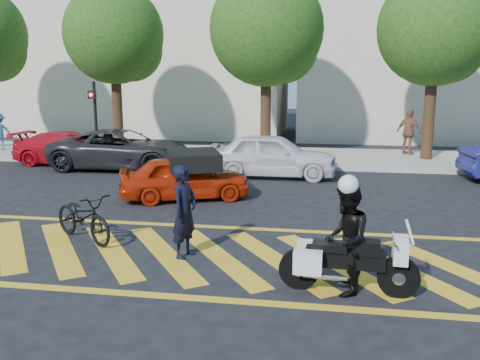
% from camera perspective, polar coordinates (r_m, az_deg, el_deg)
% --- Properties ---
extents(ground, '(90.00, 90.00, 0.00)m').
position_cam_1_polar(ground, '(10.02, -5.16, -8.40)').
color(ground, black).
rests_on(ground, ground).
extents(sidewalk, '(60.00, 5.00, 0.15)m').
position_cam_1_polar(sidewalk, '(21.51, 2.85, 2.66)').
color(sidewalk, '#9E998E').
rests_on(sidewalk, ground).
extents(crosswalk, '(12.33, 4.00, 0.01)m').
position_cam_1_polar(crosswalk, '(10.03, -5.38, -8.36)').
color(crosswalk, gold).
rests_on(crosswalk, ground).
extents(building_left, '(16.00, 8.00, 10.00)m').
position_cam_1_polar(building_left, '(31.89, -9.98, 14.30)').
color(building_left, beige).
rests_on(building_left, ground).
extents(building_right, '(16.00, 8.00, 11.00)m').
position_cam_1_polar(building_right, '(30.89, 22.45, 14.64)').
color(building_right, beige).
rests_on(building_right, ground).
extents(tree_left, '(4.20, 4.20, 7.26)m').
position_cam_1_polar(tree_left, '(22.97, -13.59, 15.24)').
color(tree_left, black).
rests_on(tree_left, ground).
extents(tree_center, '(4.60, 4.60, 7.56)m').
position_cam_1_polar(tree_center, '(21.36, 3.36, 16.10)').
color(tree_center, black).
rests_on(tree_center, ground).
extents(tree_right, '(4.40, 4.40, 7.41)m').
position_cam_1_polar(tree_right, '(21.65, 21.38, 15.16)').
color(tree_right, black).
rests_on(tree_right, ground).
extents(signal_pole, '(0.28, 0.43, 3.20)m').
position_cam_1_polar(signal_pole, '(20.90, -16.00, 7.06)').
color(signal_pole, black).
rests_on(signal_pole, ground).
extents(officer_bike, '(0.60, 0.75, 1.78)m').
position_cam_1_polar(officer_bike, '(9.71, -6.25, -3.57)').
color(officer_bike, black).
rests_on(officer_bike, ground).
extents(bicycle, '(2.02, 1.64, 1.03)m').
position_cam_1_polar(bicycle, '(11.20, -17.21, -3.97)').
color(bicycle, black).
rests_on(bicycle, ground).
extents(police_motorcycle, '(2.22, 0.73, 0.98)m').
position_cam_1_polar(police_motorcycle, '(8.36, 11.82, -8.87)').
color(police_motorcycle, black).
rests_on(police_motorcycle, ground).
extents(officer_moto, '(0.73, 0.91, 1.78)m').
position_cam_1_polar(officer_moto, '(8.24, 11.82, -6.54)').
color(officer_moto, black).
rests_on(officer_moto, ground).
extents(red_convertible, '(3.91, 2.66, 1.24)m').
position_cam_1_polar(red_convertible, '(14.34, -6.23, 0.28)').
color(red_convertible, '#B12208').
rests_on(red_convertible, ground).
extents(parked_left, '(4.49, 1.98, 1.28)m').
position_cam_1_polar(parked_left, '(20.94, -18.57, 3.39)').
color(parked_left, '#B90B18').
rests_on(parked_left, ground).
extents(parked_mid_left, '(5.37, 2.56, 1.48)m').
position_cam_1_polar(parked_mid_left, '(19.41, -13.04, 3.38)').
color(parked_mid_left, black).
rests_on(parked_mid_left, ground).
extents(parked_mid_right, '(4.44, 1.79, 1.51)m').
position_cam_1_polar(parked_mid_right, '(17.44, 3.64, 2.81)').
color(parked_mid_right, silver).
rests_on(parked_mid_right, ground).
extents(pedestrian_right, '(1.15, 1.10, 1.92)m').
position_cam_1_polar(pedestrian_right, '(22.58, 18.43, 5.16)').
color(pedestrian_right, brown).
rests_on(pedestrian_right, sidewalk).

